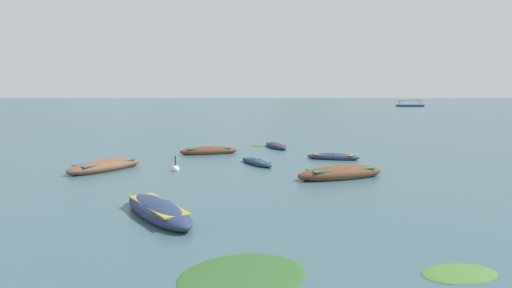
% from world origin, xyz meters
% --- Properties ---
extents(ground_plane, '(6000.00, 6000.00, 0.00)m').
position_xyz_m(ground_plane, '(0.00, 1500.00, 0.00)').
color(ground_plane, '#385660').
extents(mountain_1, '(1682.67, 1682.67, 584.56)m').
position_xyz_m(mountain_1, '(-671.62, 2220.64, 292.28)').
color(mountain_1, slate).
rests_on(mountain_1, ground).
extents(mountain_2, '(1280.28, 1280.28, 330.79)m').
position_xyz_m(mountain_2, '(-159.01, 1941.13, 165.39)').
color(mountain_2, slate).
rests_on(mountain_2, ground).
extents(mountain_3, '(1400.29, 1400.29, 356.68)m').
position_xyz_m(mountain_3, '(508.48, 2183.49, 178.34)').
color(mountain_3, slate).
rests_on(mountain_3, ground).
extents(rowboat_0, '(1.94, 3.16, 0.39)m').
position_xyz_m(rowboat_0, '(-0.14, 17.98, 0.13)').
color(rowboat_0, navy).
rests_on(rowboat_0, ground).
extents(rowboat_1, '(3.14, 4.34, 0.62)m').
position_xyz_m(rowboat_1, '(-4.08, 8.43, 0.19)').
color(rowboat_1, navy).
rests_on(rowboat_1, ground).
extents(rowboat_2, '(4.57, 2.47, 0.73)m').
position_xyz_m(rowboat_2, '(3.35, 13.86, 0.23)').
color(rowboat_2, brown).
rests_on(rowboat_2, ground).
extents(rowboat_5, '(3.70, 4.23, 0.67)m').
position_xyz_m(rowboat_5, '(-7.95, 16.92, 0.21)').
color(rowboat_5, brown).
rests_on(rowboat_5, ground).
extents(rowboat_6, '(3.91, 1.79, 0.64)m').
position_xyz_m(rowboat_6, '(-2.86, 22.42, 0.20)').
color(rowboat_6, brown).
rests_on(rowboat_6, ground).
extents(rowboat_7, '(3.23, 1.90, 0.46)m').
position_xyz_m(rowboat_7, '(4.56, 19.44, 0.15)').
color(rowboat_7, navy).
rests_on(rowboat_7, ground).
extents(rowboat_8, '(1.68, 3.36, 0.48)m').
position_xyz_m(rowboat_8, '(1.90, 25.12, 0.15)').
color(rowboat_8, navy).
rests_on(rowboat_8, ground).
extents(ferry_0, '(9.62, 4.24, 2.54)m').
position_xyz_m(ferry_0, '(67.71, 141.88, 0.45)').
color(ferry_0, navy).
rests_on(ferry_0, ground).
extents(mooring_buoy, '(0.40, 0.40, 0.89)m').
position_xyz_m(mooring_buoy, '(-4.38, 16.40, 0.09)').
color(mooring_buoy, silver).
rests_on(mooring_buoy, ground).
extents(weed_patch_1, '(1.69, 1.57, 0.14)m').
position_xyz_m(weed_patch_1, '(2.05, 25.51, 0.00)').
color(weed_patch_1, '#38662D').
rests_on(weed_patch_1, ground).
extents(weed_patch_2, '(1.90, 1.76, 0.14)m').
position_xyz_m(weed_patch_2, '(0.81, 26.23, 0.00)').
color(weed_patch_2, '#38662D').
rests_on(weed_patch_2, ground).
extents(weed_patch_3, '(1.83, 1.24, 0.14)m').
position_xyz_m(weed_patch_3, '(2.86, 3.64, 0.00)').
color(weed_patch_3, '#477033').
rests_on(weed_patch_3, ground).
extents(weed_patch_4, '(3.48, 3.22, 0.14)m').
position_xyz_m(weed_patch_4, '(-1.69, 3.95, 0.00)').
color(weed_patch_4, '#2D5628').
rests_on(weed_patch_4, ground).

